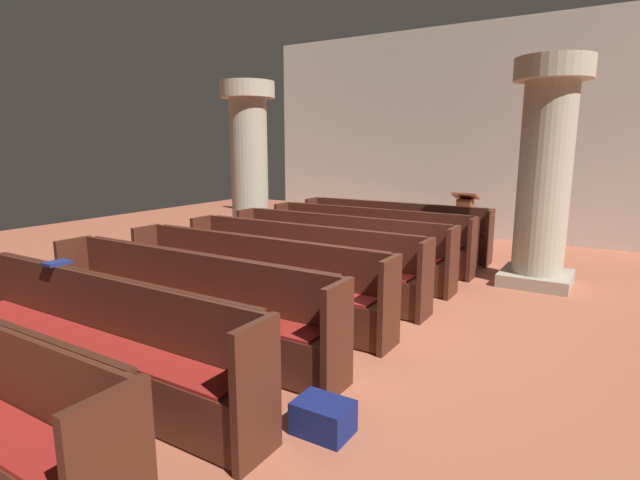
% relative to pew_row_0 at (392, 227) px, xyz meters
% --- Properties ---
extents(ground_plane, '(19.20, 19.20, 0.00)m').
position_rel_pew_row_0_xyz_m(ground_plane, '(0.77, -3.51, -0.49)').
color(ground_plane, '#AD5B42').
extents(back_wall, '(10.00, 0.16, 4.50)m').
position_rel_pew_row_0_xyz_m(back_wall, '(0.77, 2.57, 1.76)').
color(back_wall, beige).
rests_on(back_wall, ground).
extents(pew_row_0, '(3.57, 0.46, 0.94)m').
position_rel_pew_row_0_xyz_m(pew_row_0, '(0.00, 0.00, 0.00)').
color(pew_row_0, '#4C2316').
rests_on(pew_row_0, ground).
extents(pew_row_1, '(3.57, 0.46, 0.94)m').
position_rel_pew_row_0_xyz_m(pew_row_1, '(0.00, -1.03, 0.00)').
color(pew_row_1, '#4C2316').
rests_on(pew_row_1, ground).
extents(pew_row_2, '(3.57, 0.47, 0.94)m').
position_rel_pew_row_0_xyz_m(pew_row_2, '(0.00, -2.05, 0.00)').
color(pew_row_2, '#4C2316').
rests_on(pew_row_2, ground).
extents(pew_row_3, '(3.57, 0.46, 0.94)m').
position_rel_pew_row_0_xyz_m(pew_row_3, '(0.00, -3.08, 0.00)').
color(pew_row_3, '#4C2316').
rests_on(pew_row_3, ground).
extents(pew_row_4, '(3.57, 0.46, 0.94)m').
position_rel_pew_row_0_xyz_m(pew_row_4, '(0.00, -4.10, 0.00)').
color(pew_row_4, '#4C2316').
rests_on(pew_row_4, ground).
extents(pew_row_5, '(3.57, 0.47, 0.94)m').
position_rel_pew_row_0_xyz_m(pew_row_5, '(0.00, -5.13, 0.00)').
color(pew_row_5, '#4C2316').
rests_on(pew_row_5, ground).
extents(pew_row_6, '(3.57, 0.46, 0.94)m').
position_rel_pew_row_0_xyz_m(pew_row_6, '(0.00, -6.15, 0.00)').
color(pew_row_6, '#4C2316').
rests_on(pew_row_6, ground).
extents(pillar_aisle_side, '(1.02, 1.02, 3.16)m').
position_rel_pew_row_0_xyz_m(pillar_aisle_side, '(2.63, -0.82, 1.16)').
color(pillar_aisle_side, '#9F967E').
rests_on(pillar_aisle_side, ground).
extents(pillar_far_side, '(1.02, 1.02, 3.16)m').
position_rel_pew_row_0_xyz_m(pillar_far_side, '(-2.58, -0.98, 1.16)').
color(pillar_far_side, '#9F967E').
rests_on(pillar_far_side, ground).
extents(lectern, '(0.48, 0.45, 1.08)m').
position_rel_pew_row_0_xyz_m(lectern, '(0.96, 1.34, -0.04)').
color(lectern, brown).
rests_on(lectern, ground).
extents(hymn_book, '(0.15, 0.21, 0.03)m').
position_rel_pew_row_0_xyz_m(hymn_book, '(-0.70, -5.96, 0.46)').
color(hymn_book, navy).
rests_on(hymn_book, pew_row_6).
extents(kneeler_box_navy, '(0.40, 0.30, 0.24)m').
position_rel_pew_row_0_xyz_m(kneeler_box_navy, '(1.95, -5.69, -0.38)').
color(kneeler_box_navy, navy).
rests_on(kneeler_box_navy, ground).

